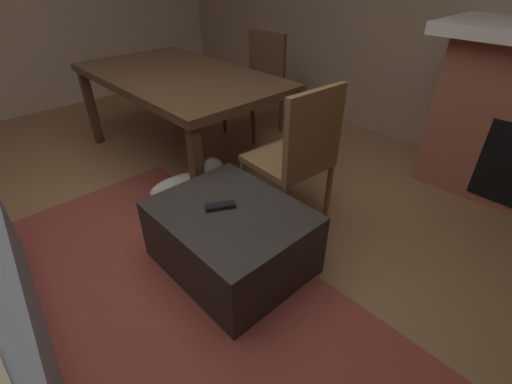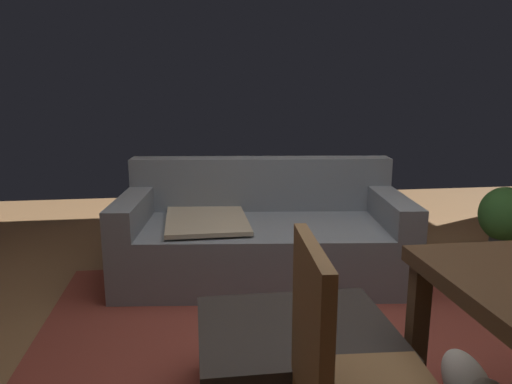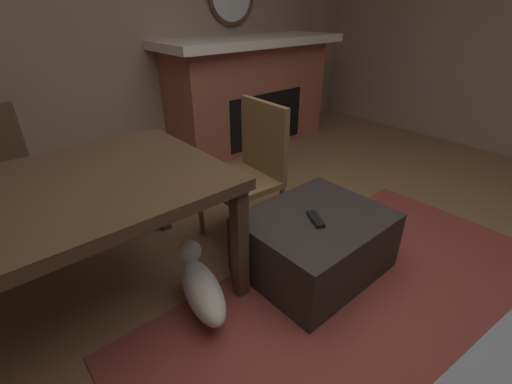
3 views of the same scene
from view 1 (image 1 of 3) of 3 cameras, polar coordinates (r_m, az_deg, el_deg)
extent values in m
plane|color=olive|center=(2.17, -13.57, -12.00)|extent=(7.86, 7.86, 0.00)
cube|color=brown|center=(1.95, -21.49, -20.61)|extent=(2.60, 2.00, 0.01)
cube|color=#2D2826|center=(2.03, -3.90, -7.25)|extent=(0.81, 0.66, 0.39)
cube|color=black|center=(1.92, -5.66, -2.25)|extent=(0.12, 0.16, 0.02)
cube|color=#513823|center=(3.06, -12.28, 17.42)|extent=(1.79, 1.01, 0.06)
cube|color=#513823|center=(2.32, -9.28, 2.57)|extent=(0.07, 0.07, 0.68)
cube|color=#513823|center=(3.72, -24.63, 12.00)|extent=(0.07, 0.07, 0.68)
cube|color=#513823|center=(2.85, 5.63, 8.86)|extent=(0.07, 0.07, 0.68)
cube|color=#513823|center=(4.07, -12.80, 15.80)|extent=(0.07, 0.07, 0.68)
cube|color=brown|center=(2.29, 4.95, 5.06)|extent=(0.46, 0.46, 0.04)
cube|color=brown|center=(2.06, 9.21, 9.38)|extent=(0.07, 0.44, 0.48)
cylinder|color=brown|center=(2.42, -2.00, 0.67)|extent=(0.04, 0.04, 0.41)
cylinder|color=brown|center=(2.65, 4.83, 3.65)|extent=(0.04, 0.04, 0.41)
cylinder|color=brown|center=(2.18, 4.53, -3.70)|extent=(0.04, 0.04, 0.41)
cylinder|color=brown|center=(2.43, 11.38, 0.01)|extent=(0.04, 0.04, 0.41)
cube|color=#513823|center=(3.60, -0.55, 15.85)|extent=(0.47, 0.47, 0.04)
cube|color=#513823|center=(3.68, 1.72, 20.39)|extent=(0.44, 0.07, 0.48)
cylinder|color=#513823|center=(3.42, -0.40, 10.82)|extent=(0.04, 0.04, 0.41)
cylinder|color=#513823|center=(3.68, -5.04, 12.40)|extent=(0.04, 0.04, 0.41)
cylinder|color=#513823|center=(3.70, 3.97, 12.52)|extent=(0.04, 0.04, 0.41)
cylinder|color=#513823|center=(3.94, -0.64, 13.96)|extent=(0.04, 0.04, 0.41)
ellipsoid|color=silver|center=(2.61, -11.21, 0.91)|extent=(0.31, 0.52, 0.18)
sphere|color=silver|center=(2.61, -6.83, 4.00)|extent=(0.14, 0.14, 0.14)
camera|label=2|loc=(2.88, 34.22, 25.44)|focal=33.63mm
camera|label=3|loc=(2.62, -50.34, 21.76)|focal=24.73mm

